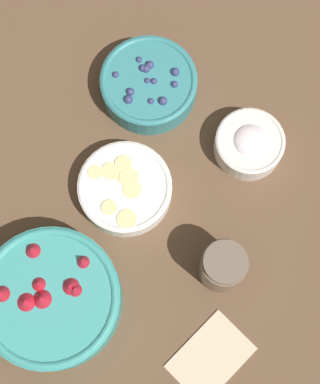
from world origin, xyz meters
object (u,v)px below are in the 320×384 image
at_px(bowl_blueberries, 149,84).
at_px(bowl_bananas, 124,190).
at_px(jar_chocolate, 222,266).
at_px(bowl_strawberries, 51,298).
at_px(bowl_cream, 249,144).

xyz_separation_m(bowl_blueberries, bowl_bananas, (0.19, 0.04, -0.01)).
bearing_deg(jar_chocolate, bowl_blueberries, -134.53).
relative_size(bowl_strawberries, bowl_bananas, 1.41).
xyz_separation_m(bowl_bananas, jar_chocolate, (0.05, 0.21, 0.02)).
bearing_deg(bowl_bananas, bowl_cream, 135.77).
height_order(bowl_strawberries, bowl_blueberries, bowl_strawberries).
bearing_deg(bowl_cream, bowl_bananas, -44.23).
distance_m(bowl_blueberries, jar_chocolate, 0.35).
relative_size(bowl_bananas, jar_chocolate, 1.64).
bearing_deg(jar_chocolate, bowl_cream, -168.83).
relative_size(bowl_blueberries, jar_chocolate, 1.76).
bearing_deg(bowl_strawberries, bowl_cream, 154.09).
bearing_deg(jar_chocolate, bowl_strawberries, -54.39).
height_order(bowl_bananas, bowl_cream, bowl_cream).
xyz_separation_m(bowl_strawberries, bowl_bananas, (-0.22, 0.02, -0.02)).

